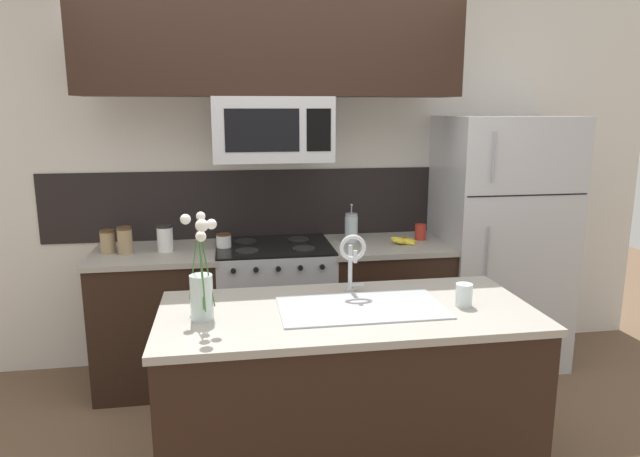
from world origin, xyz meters
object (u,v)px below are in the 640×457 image
Objects in this scene: storage_jar_tall at (108,241)px; storage_jar_short at (165,238)px; banana_bunch at (404,241)px; storage_jar_medium at (125,240)px; storage_jar_squat at (224,241)px; coffee_tin at (420,232)px; flower_vase at (201,288)px; french_press at (351,228)px; sink_faucet at (352,255)px; drinking_glass at (464,295)px; refrigerator at (498,241)px; microwave at (272,129)px; stove_range at (275,311)px.

storage_jar_tall is 0.85× the size of storage_jar_short.
storage_jar_short is 1.58m from banana_bunch.
storage_jar_medium is 1.83m from banana_bunch.
coffee_tin is (1.36, 0.05, 0.00)m from storage_jar_squat.
storage_jar_squat is at bearing -1.47° from storage_jar_tall.
storage_jar_medium is 1.35m from flower_vase.
french_press is 1.13m from sink_faucet.
sink_faucet reaches higher than storage_jar_short.
drinking_glass is (0.48, -0.25, -0.14)m from sink_faucet.
storage_jar_tall is 2.26m from drinking_glass.
refrigerator is 2.31m from storage_jar_short.
drinking_glass is 0.23× the size of flower_vase.
storage_jar_medium is (-0.94, -0.01, -0.69)m from microwave.
flower_vase reaches higher than drinking_glass.
storage_jar_squat is at bearing -177.89° from coffee_tin.
refrigerator is 1.07m from french_press.
storage_jar_medium is at bearing -177.67° from coffee_tin.
storage_jar_tall is 1.94m from banana_bunch.
storage_jar_medium is 1.73× the size of storage_jar_squat.
french_press is (0.54, 0.06, 0.55)m from stove_range.
storage_jar_medium is at bearing 140.90° from sink_faucet.
sink_faucet reaches higher than storage_jar_medium.
stove_range is 8.74× the size of drinking_glass.
storage_jar_tall is 0.85× the size of storage_jar_medium.
storage_jar_squat is 1.36m from coffee_tin.
sink_faucet is (0.30, -1.04, 0.65)m from stove_range.
microwave is 6.77× the size of coffee_tin.
storage_jar_short is at bearing 6.91° from storage_jar_medium.
drinking_glass is at bearing -0.90° from flower_vase.
sink_faucet reaches higher than coffee_tin.
coffee_tin is at bearing 0.86° from storage_jar_tall.
storage_jar_squat is 0.33× the size of sink_faucet.
microwave is 3.94× the size of banana_bunch.
storage_jar_tall is at bearing 156.78° from storage_jar_medium.
storage_jar_short reaches higher than coffee_tin.
refrigerator is 0.73m from banana_bunch.
storage_jar_short is (-0.70, -0.00, 0.53)m from stove_range.
sink_faucet reaches higher than storage_jar_tall.
storage_jar_medium is 2.14m from drinking_glass.
storage_jar_short is (-0.70, 0.02, -0.69)m from microwave.
stove_range is 0.88m from storage_jar_short.
microwave is 1.17m from storage_jar_medium.
microwave reaches higher than banana_bunch.
refrigerator is 10.17× the size of storage_jar_short.
banana_bunch is (0.88, -0.04, -0.75)m from microwave.
drinking_glass is (-0.25, -1.35, -0.00)m from coffee_tin.
sink_faucet is at bearing 152.18° from drinking_glass.
french_press is at bearing 8.54° from microwave.
refrigerator is at bearing 0.52° from storage_jar_short.
stove_range is 1.98× the size of flower_vase.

